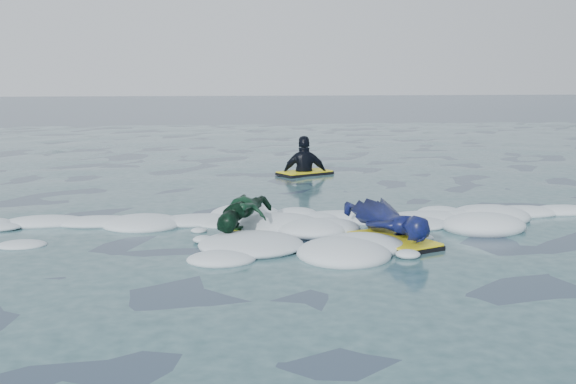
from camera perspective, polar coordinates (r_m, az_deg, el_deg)
The scene contains 5 objects.
ground at distance 8.65m, azimuth -3.17°, elevation -4.55°, with size 120.00×120.00×0.00m, color #172937.
foam_band at distance 9.66m, azimuth -3.56°, elevation -3.09°, with size 12.00×3.10×0.30m, color silver, non-canonical shape.
prone_woman_unit at distance 9.12m, azimuth 8.02°, elevation -2.38°, with size 1.08×1.87×0.46m.
prone_child_unit at distance 9.28m, azimuth -3.47°, elevation -1.95°, with size 1.07×1.44×0.51m.
waiting_rider_unit at distance 14.92m, azimuth 1.33°, elevation 1.29°, with size 1.27×1.06×1.66m.
Camera 1 is at (-0.52, -8.39, 2.08)m, focal length 45.00 mm.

